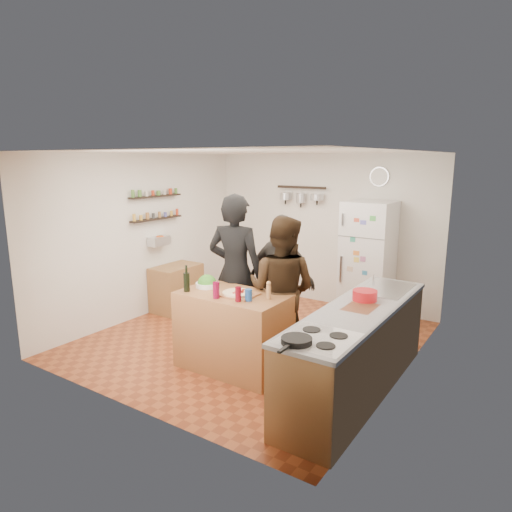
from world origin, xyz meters
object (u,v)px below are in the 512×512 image
Objects in this scene: person_back at (282,280)px; red_bowl at (365,295)px; person_left at (235,273)px; fridge at (368,260)px; side_table at (177,288)px; prep_island at (233,331)px; wall_clock at (379,177)px; salt_canister at (249,295)px; wine_bottle at (187,282)px; counter_run at (357,351)px; person_center at (282,290)px; pepper_mill at (269,292)px; skillet at (297,340)px; salad_bowl at (207,285)px.

red_bowl is at bearing 168.61° from person_back.
fridge is at bearing -127.36° from person_left.
fridge reaches higher than side_table.
person_left is (-0.33, 0.51, 0.55)m from prep_island.
red_bowl is 3.50m from side_table.
person_left is 6.69× the size of wall_clock.
prep_island is 4.73× the size of red_bowl.
prep_island is at bearing 158.20° from salt_canister.
prep_island is at bearing -102.68° from wall_clock.
person_left is 2.51× the size of side_table.
wine_bottle is 0.11× the size of person_left.
prep_island is 1.43m from counter_run.
pepper_mill is at bearing 95.11° from person_center.
pepper_mill is 0.61× the size of red_bowl.
side_table is (-2.11, 0.24, -0.50)m from person_back.
fridge reaches higher than salt_canister.
pepper_mill is 1.12m from counter_run.
skillet is at bearing -94.95° from counter_run.
prep_island is 4.58× the size of salad_bowl.
wall_clock reaches higher than fridge.
salad_bowl reaches higher than counter_run.
wine_bottle is 0.28× the size of side_table.
pepper_mill is at bearing 137.77° from person_left.
person_back is 2.23m from skillet.
salad_bowl is at bearing -172.94° from counter_run.
person_back is at bearing 123.58° from skillet.
wall_clock reaches higher than prep_island.
red_bowl reaches higher than counter_run.
person_center is 6.78× the size of skillet.
wine_bottle is 0.75m from person_left.
counter_run reaches higher than side_table.
side_table is at bearing 149.21° from prep_island.
pepper_mill reaches higher than red_bowl.
wine_bottle is 1.92m from skillet.
red_bowl is (0.90, 0.52, -0.01)m from pepper_mill.
person_left is 7.60× the size of red_bowl.
person_back is at bearing 152.26° from counter_run.
salad_bowl is 3.28m from wall_clock.
counter_run is 0.60m from red_bowl.
red_bowl is (1.77, 0.52, 0.04)m from salad_bowl.
red_bowl reaches higher than prep_island.
wall_clock is (0.30, 2.40, 1.26)m from person_center.
fridge is (1.15, 2.80, -0.12)m from wine_bottle.
prep_island is at bearing 92.19° from person_back.
person_back is 2.18m from side_table.
person_left is at bearing 135.20° from salt_canister.
fridge is at bearing 26.86° from side_table.
wine_bottle is 2.20m from side_table.
person_back is at bearing 64.47° from wine_bottle.
salad_bowl is 1.90m from counter_run.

